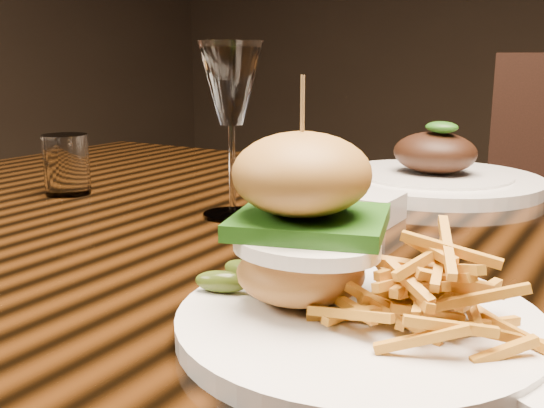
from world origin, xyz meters
The scene contains 6 objects.
dining_table centered at (0.00, 0.00, 0.67)m, with size 1.60×0.90×0.75m.
burger_plate centered at (0.09, -0.24, 0.80)m, with size 0.26×0.26×0.18m.
ramekin centered at (-0.02, 0.06, 0.77)m, with size 0.07×0.07×0.03m, color silver.
wine_glass centered at (-0.17, 0.00, 0.90)m, with size 0.08×0.08×0.21m.
water_tumbler centered at (-0.45, -0.02, 0.79)m, with size 0.06×0.06×0.08m, color white.
far_dish centered at (-0.02, 0.29, 0.77)m, with size 0.32×0.32×0.10m.
Camera 1 is at (0.26, -0.62, 0.94)m, focal length 42.00 mm.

